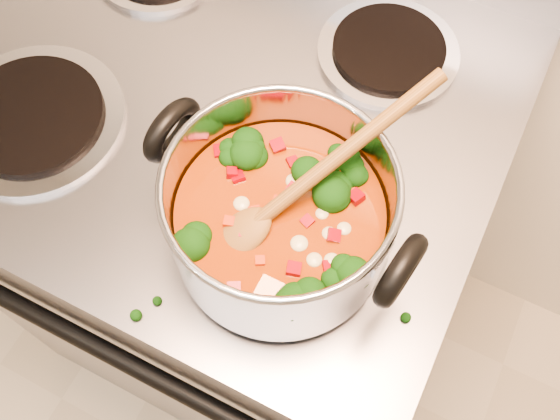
# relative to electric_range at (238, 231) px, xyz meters

# --- Properties ---
(electric_range) EXTENTS (0.75, 0.68, 1.08)m
(electric_range) POSITION_rel_electric_range_xyz_m (0.00, 0.00, 0.00)
(electric_range) COLOR gray
(electric_range) RESTS_ON ground
(stockpot) EXTENTS (0.29, 0.23, 0.14)m
(stockpot) POSITION_rel_electric_range_xyz_m (0.17, -0.16, 0.53)
(stockpot) COLOR #A3A2AA
(stockpot) RESTS_ON electric_range
(wooden_spoon) EXTENTS (0.16, 0.25, 0.12)m
(wooden_spoon) POSITION_rel_electric_range_xyz_m (0.18, -0.15, 0.56)
(wooden_spoon) COLOR brown
(wooden_spoon) RESTS_ON stockpot
(cooktop_crumbs) EXTENTS (0.36, 0.16, 0.01)m
(cooktop_crumbs) POSITION_rel_electric_range_xyz_m (0.19, -0.28, 0.46)
(cooktop_crumbs) COLOR black
(cooktop_crumbs) RESTS_ON electric_range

